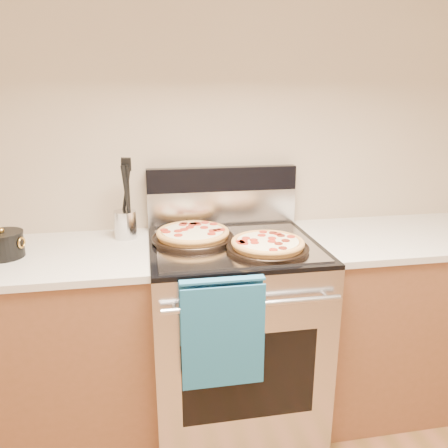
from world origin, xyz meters
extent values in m
plane|color=tan|center=(0.00, 2.00, 1.35)|extent=(4.00, 0.00, 4.00)
cube|color=#B7B7BC|center=(0.00, 1.65, 0.45)|extent=(0.76, 0.68, 0.90)
cube|color=black|center=(0.00, 1.31, 0.45)|extent=(0.56, 0.01, 0.40)
cube|color=black|center=(0.00, 1.65, 0.91)|extent=(0.76, 0.68, 0.02)
cube|color=silver|center=(0.00, 1.96, 1.01)|extent=(0.76, 0.06, 0.18)
cube|color=black|center=(0.00, 1.96, 1.16)|extent=(0.76, 0.06, 0.12)
cylinder|color=silver|center=(0.00, 1.27, 0.80)|extent=(0.70, 0.03, 0.03)
cube|color=gray|center=(0.00, 1.62, 0.92)|extent=(0.70, 0.55, 0.01)
cube|color=brown|center=(-0.88, 1.68, 0.44)|extent=(1.00, 0.62, 0.88)
cube|color=beige|center=(-0.88, 1.68, 0.90)|extent=(1.02, 0.64, 0.03)
cube|color=brown|center=(0.88, 1.68, 0.44)|extent=(1.00, 0.62, 0.88)
cube|color=beige|center=(0.88, 1.68, 0.90)|extent=(1.02, 0.64, 0.03)
cylinder|color=silver|center=(-0.49, 1.85, 0.98)|extent=(0.11, 0.11, 0.13)
cylinder|color=black|center=(-0.98, 1.67, 0.96)|extent=(0.21, 0.21, 0.10)
camera|label=1|loc=(-0.38, -0.19, 1.56)|focal=35.00mm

